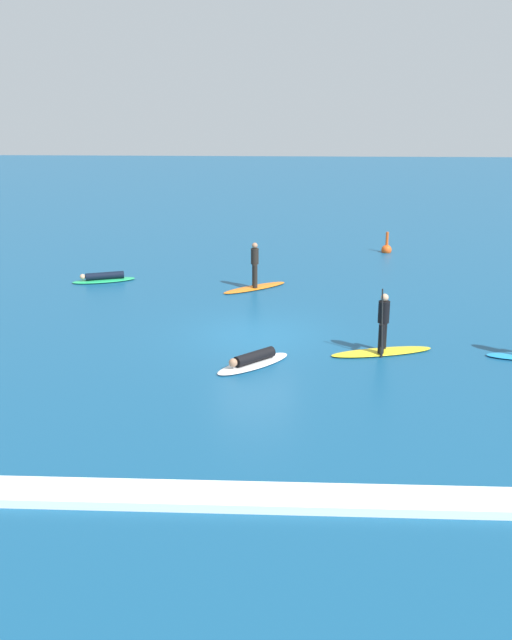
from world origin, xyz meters
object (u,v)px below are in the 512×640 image
object	(u,v)px
surfer_on_yellow_board	(382,338)
surfer_on_white_board	(253,361)
surfer_on_orange_board	(255,277)
surfer_on_green_board	(103,278)
marker_buoy	(387,249)

from	to	relation	value
surfer_on_yellow_board	surfer_on_white_board	world-z (taller)	surfer_on_yellow_board
surfer_on_orange_board	surfer_on_white_board	size ratio (longest dim) A/B	1.13
surfer_on_orange_board	surfer_on_green_board	bearing A→B (deg)	-45.58
marker_buoy	surfer_on_white_board	bearing A→B (deg)	-110.68
surfer_on_yellow_board	surfer_on_white_board	xyz separation A→B (m)	(-3.80, -1.14, -0.34)
surfer_on_orange_board	surfer_on_green_board	distance (m)	6.26
surfer_on_green_board	surfer_on_white_board	bearing A→B (deg)	106.34
surfer_on_yellow_board	surfer_on_green_board	xyz separation A→B (m)	(-10.32, 7.91, -0.34)
surfer_on_yellow_board	surfer_on_green_board	bearing A→B (deg)	-52.68
surfer_on_white_board	surfer_on_yellow_board	bearing A→B (deg)	153.06
surfer_on_orange_board	surfer_on_green_board	xyz separation A→B (m)	(-6.20, 0.82, -0.34)
surfer_on_yellow_board	surfer_on_orange_board	distance (m)	8.20
surfer_on_white_board	surfer_on_green_board	bearing A→B (deg)	-97.90
surfer_on_yellow_board	surfer_on_green_board	distance (m)	13.01
surfer_on_orange_board	marker_buoy	bearing A→B (deg)	-169.54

